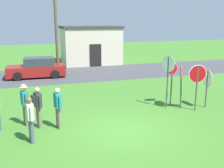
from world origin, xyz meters
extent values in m
plane|color=#3D7528|center=(0.00, 0.00, 0.00)|extent=(80.00, 80.00, 0.00)
cube|color=#424247|center=(0.00, 11.61, 0.00)|extent=(60.00, 6.40, 0.01)
cube|color=beige|center=(2.44, 17.00, 1.75)|extent=(5.49, 4.71, 3.50)
cube|color=#383333|center=(2.44, 17.00, 3.60)|extent=(5.69, 4.91, 0.20)
cube|color=black|center=(2.44, 14.62, 1.05)|extent=(1.10, 0.08, 2.10)
cylinder|color=brown|center=(-1.27, 12.38, 3.80)|extent=(0.24, 0.24, 7.61)
cube|color=maroon|center=(-3.03, 11.33, 0.53)|extent=(4.32, 1.86, 0.76)
cube|color=#2D333D|center=(-2.78, 11.32, 1.21)|extent=(2.26, 1.56, 0.60)
cylinder|color=black|center=(-4.37, 10.45, 0.32)|extent=(0.64, 0.23, 0.64)
cylinder|color=black|center=(-4.35, 12.25, 0.32)|extent=(0.64, 0.23, 0.64)
cylinder|color=black|center=(-1.71, 10.41, 0.32)|extent=(0.64, 0.23, 0.64)
cylinder|color=black|center=(-1.68, 12.21, 0.32)|extent=(0.64, 0.23, 0.64)
cylinder|color=#474C4C|center=(4.92, 1.45, 0.93)|extent=(0.08, 0.08, 1.86)
cylinder|color=white|center=(4.92, 1.45, 1.49)|extent=(0.17, 0.89, 0.90)
cylinder|color=#B70F14|center=(4.93, 1.45, 1.49)|extent=(0.16, 0.82, 0.84)
cylinder|color=#474C4C|center=(4.13, 1.18, 1.09)|extent=(0.08, 0.08, 2.18)
cylinder|color=white|center=(4.13, 1.18, 1.82)|extent=(0.85, 0.18, 0.87)
cylinder|color=#B70F14|center=(4.13, 1.17, 1.82)|extent=(0.79, 0.17, 0.80)
cylinder|color=#474C4C|center=(3.61, 1.70, 1.05)|extent=(0.18, 0.15, 2.10)
cylinder|color=white|center=(3.61, 1.70, 1.73)|extent=(0.54, 0.77, 0.89)
cylinder|color=#B70F14|center=(3.62, 1.69, 1.73)|extent=(0.50, 0.72, 0.82)
cylinder|color=#474C4C|center=(3.00, 1.98, 1.28)|extent=(0.09, 0.09, 2.57)
cylinder|color=white|center=(3.00, 1.98, 2.24)|extent=(0.31, 0.74, 0.80)
cylinder|color=#B70F14|center=(3.01, 1.98, 2.24)|extent=(0.29, 0.69, 0.74)
cylinder|color=#474C4C|center=(3.46, 2.35, 1.08)|extent=(0.08, 0.08, 2.17)
cylinder|color=white|center=(3.46, 2.35, 1.89)|extent=(0.65, 0.14, 0.66)
cylinder|color=#B70F14|center=(3.46, 2.34, 1.89)|extent=(0.60, 0.13, 0.61)
cylinder|color=#4C5670|center=(-3.51, 0.09, 0.44)|extent=(0.14, 0.14, 0.88)
cylinder|color=#4C5670|center=(-3.47, -0.13, 0.44)|extent=(0.14, 0.14, 0.88)
cube|color=beige|center=(-3.49, -0.02, 1.17)|extent=(0.28, 0.39, 0.58)
cylinder|color=beige|center=(-3.53, 0.21, 1.15)|extent=(0.09, 0.09, 0.52)
cylinder|color=beige|center=(-3.44, -0.26, 1.15)|extent=(0.09, 0.09, 0.52)
sphere|color=brown|center=(-3.49, -0.02, 1.58)|extent=(0.21, 0.21, 0.21)
cylinder|color=#7A6B56|center=(-3.73, 1.81, 0.44)|extent=(0.14, 0.14, 0.88)
cylinder|color=#7A6B56|center=(-3.66, 1.60, 0.44)|extent=(0.14, 0.14, 0.88)
cube|color=teal|center=(-3.70, 1.70, 1.17)|extent=(0.32, 0.41, 0.58)
cylinder|color=teal|center=(-3.78, 1.93, 1.15)|extent=(0.09, 0.09, 0.52)
cylinder|color=teal|center=(-3.62, 1.48, 1.15)|extent=(0.09, 0.09, 0.52)
sphere|color=beige|center=(-3.70, 1.70, 1.58)|extent=(0.21, 0.21, 0.21)
cylinder|color=beige|center=(-3.70, 1.70, 1.64)|extent=(0.32, 0.31, 0.02)
cylinder|color=beige|center=(-3.70, 1.70, 1.69)|extent=(0.19, 0.19, 0.09)
cylinder|color=#7A6B56|center=(-3.21, 1.39, 0.44)|extent=(0.14, 0.14, 0.88)
cylinder|color=#7A6B56|center=(-3.15, 1.18, 0.44)|extent=(0.14, 0.14, 0.88)
cube|color=#333338|center=(-3.18, 1.28, 1.17)|extent=(0.32, 0.41, 0.58)
cylinder|color=#333338|center=(-3.25, 1.51, 1.15)|extent=(0.09, 0.09, 0.52)
cylinder|color=#333338|center=(-3.11, 1.05, 1.15)|extent=(0.09, 0.09, 0.52)
sphere|color=tan|center=(-3.18, 1.28, 1.58)|extent=(0.21, 0.21, 0.21)
cube|color=#232328|center=(-3.34, 1.23, 1.19)|extent=(0.21, 0.29, 0.40)
cylinder|color=#7A6B56|center=(-2.45, 1.08, 0.44)|extent=(0.14, 0.14, 0.88)
cylinder|color=#7A6B56|center=(-2.39, 0.87, 0.44)|extent=(0.14, 0.14, 0.88)
cube|color=teal|center=(-2.42, 0.97, 1.17)|extent=(0.31, 0.41, 0.58)
cylinder|color=teal|center=(-2.49, 1.20, 1.15)|extent=(0.09, 0.09, 0.52)
cylinder|color=teal|center=(-2.36, 0.74, 1.15)|extent=(0.09, 0.09, 0.52)
sphere|color=beige|center=(-2.42, 0.97, 1.58)|extent=(0.21, 0.21, 0.21)
camera|label=1|loc=(-3.28, -9.13, 4.29)|focal=41.86mm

